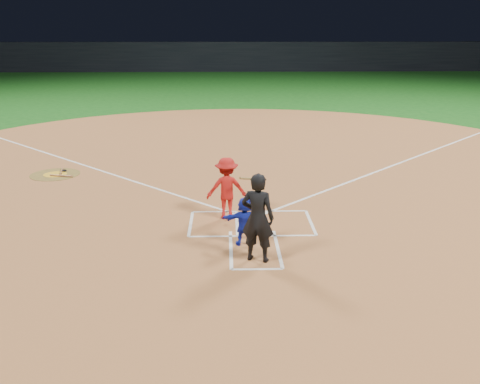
{
  "coord_description": "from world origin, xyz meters",
  "views": [
    {
      "loc": [
        -0.66,
        -13.21,
        5.02
      ],
      "look_at": [
        -0.3,
        -0.4,
        1.0
      ],
      "focal_mm": 40.0,
      "sensor_mm": 36.0,
      "label": 1
    }
  ],
  "objects_px": {
    "home_plate": "(251,223)",
    "umpire": "(258,218)",
    "catcher": "(245,221)",
    "batter_at_plate": "(227,188)",
    "on_deck_circle": "(55,174)"
  },
  "relations": [
    {
      "from": "home_plate",
      "to": "batter_at_plate",
      "type": "height_order",
      "value": "batter_at_plate"
    },
    {
      "from": "catcher",
      "to": "on_deck_circle",
      "type": "bearing_deg",
      "value": -41.63
    },
    {
      "from": "home_plate",
      "to": "catcher",
      "type": "bearing_deg",
      "value": 81.36
    },
    {
      "from": "umpire",
      "to": "batter_at_plate",
      "type": "height_order",
      "value": "umpire"
    },
    {
      "from": "on_deck_circle",
      "to": "umpire",
      "type": "relative_size",
      "value": 0.85
    },
    {
      "from": "home_plate",
      "to": "catcher",
      "type": "height_order",
      "value": "catcher"
    },
    {
      "from": "on_deck_circle",
      "to": "batter_at_plate",
      "type": "xyz_separation_m",
      "value": [
        5.99,
        -4.53,
        0.83
      ]
    },
    {
      "from": "catcher",
      "to": "umpire",
      "type": "relative_size",
      "value": 0.59
    },
    {
      "from": "home_plate",
      "to": "umpire",
      "type": "distance_m",
      "value": 2.52
    },
    {
      "from": "on_deck_circle",
      "to": "umpire",
      "type": "bearing_deg",
      "value": -47.56
    },
    {
      "from": "catcher",
      "to": "umpire",
      "type": "distance_m",
      "value": 1.01
    },
    {
      "from": "home_plate",
      "to": "catcher",
      "type": "distance_m",
      "value": 1.56
    },
    {
      "from": "catcher",
      "to": "batter_at_plate",
      "type": "bearing_deg",
      "value": -74.17
    },
    {
      "from": "home_plate",
      "to": "on_deck_circle",
      "type": "relative_size",
      "value": 0.35
    },
    {
      "from": "umpire",
      "to": "home_plate",
      "type": "bearing_deg",
      "value": -69.8
    }
  ]
}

